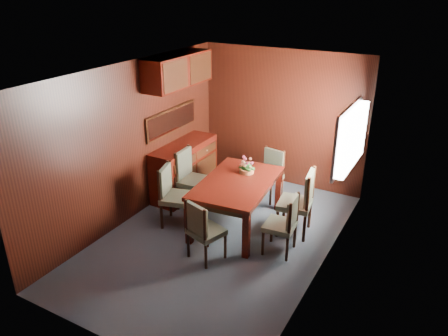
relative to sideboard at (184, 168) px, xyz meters
The scene contains 11 objects.
ground 1.66m from the sideboard, 38.66° to the right, with size 4.50×4.50×0.00m, color #3C4752.
room_shell 1.78m from the sideboard, 30.23° to the right, with size 3.06×4.52×2.41m.
sideboard is the anchor object (origin of this frame).
dining_table 1.42m from the sideboard, 22.67° to the right, with size 1.13×1.66×0.74m.
chair_left_near 1.06m from the sideboard, 66.01° to the right, with size 0.54×0.55×0.95m.
chair_left_far 0.52m from the sideboard, 46.36° to the right, with size 0.47×0.49×0.98m.
chair_right_near 2.36m from the sideboard, 21.64° to the right, with size 0.42×0.44×0.87m.
chair_right_far 2.22m from the sideboard, ahead, with size 0.52×0.54×1.01m.
chair_head 2.04m from the sideboard, 49.53° to the right, with size 0.51×0.50×0.87m.
chair_foot 1.48m from the sideboard, 22.13° to the left, with size 0.47×0.46×0.86m.
flower_centerpiece 1.37m from the sideboard, ahead, with size 0.24×0.24×0.24m.
Camera 1 is at (2.69, -4.67, 3.48)m, focal length 35.00 mm.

